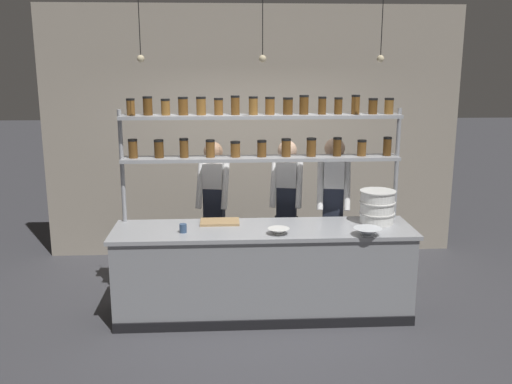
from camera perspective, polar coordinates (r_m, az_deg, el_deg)
The scene contains 13 objects.
ground_plane at distance 6.04m, azimuth 0.71°, elevation -12.00°, with size 40.00×40.00×0.00m, color #3D3D42.
back_wall at distance 7.52m, azimuth -0.30°, elevation 5.90°, with size 5.41×0.12×3.25m, color #9E9384.
prep_counter at distance 5.86m, azimuth 0.73°, elevation -7.94°, with size 3.01×0.76×0.92m.
spice_shelf_unit at distance 5.85m, azimuth 0.45°, elevation 5.45°, with size 2.89×0.28×2.22m.
chef_left at distance 6.48m, azimuth -4.22°, elevation -1.21°, with size 0.40×0.33×1.68m.
chef_center at distance 6.49m, azimuth 3.08°, elevation -1.09°, with size 0.40×0.33×1.69m.
chef_right at distance 6.33m, azimuth 7.70°, elevation -1.21°, with size 0.39×0.32×1.74m.
container_stack at distance 5.97m, azimuth 12.03°, elevation -1.46°, with size 0.37×0.37×0.34m.
cutting_board at distance 5.90m, azimuth -3.64°, elevation -3.00°, with size 0.40×0.26×0.02m.
prep_bowl_near_left at distance 5.51m, azimuth 2.28°, elevation -3.95°, with size 0.21×0.21×0.06m.
prep_bowl_center_front at distance 5.56m, azimuth 11.10°, elevation -3.94°, with size 0.27×0.27×0.07m.
serving_cup_front at distance 5.60m, azimuth -7.30°, elevation -3.61°, with size 0.07×0.07×0.09m.
pendant_light_row at distance 5.47m, azimuth 0.62°, elevation 13.53°, with size 2.32×0.07×0.66m.
Camera 1 is at (-0.39, -5.46, 2.56)m, focal length 40.00 mm.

